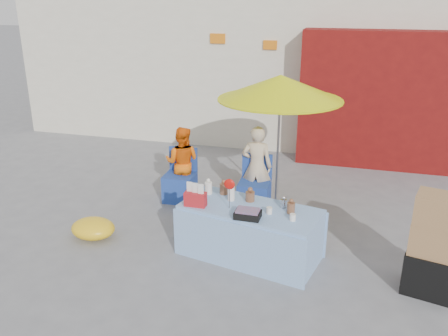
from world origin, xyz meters
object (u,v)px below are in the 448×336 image
(vendor_orange, at_px, (182,163))
(box_stack, at_px, (434,249))
(umbrella, at_px, (280,88))
(vendor_beige, at_px, (257,167))
(chair_right, at_px, (254,193))
(market_table, at_px, (249,231))
(chair_left, at_px, (180,185))

(vendor_orange, height_order, box_stack, vendor_orange)
(umbrella, bearing_deg, vendor_orange, -174.47)
(umbrella, bearing_deg, vendor_beige, -153.43)
(chair_right, bearing_deg, vendor_beige, 87.91)
(chair_right, bearing_deg, market_table, -82.22)
(chair_left, xyz_separation_m, chair_right, (1.25, 0.00, 0.00))
(chair_left, height_order, umbrella, umbrella)
(chair_left, distance_m, box_stack, 4.02)
(vendor_orange, bearing_deg, box_stack, 151.83)
(market_table, bearing_deg, umbrella, 100.44)
(market_table, xyz_separation_m, vendor_orange, (-1.49, 1.58, 0.25))
(chair_right, relative_size, box_stack, 0.70)
(box_stack, bearing_deg, chair_left, 155.42)
(market_table, distance_m, vendor_beige, 1.63)
(vendor_beige, bearing_deg, chair_left, 4.26)
(market_table, bearing_deg, box_stack, 6.31)
(market_table, bearing_deg, vendor_orange, 145.74)
(vendor_orange, distance_m, vendor_beige, 1.25)
(chair_right, bearing_deg, vendor_orange, 172.00)
(vendor_orange, xyz_separation_m, box_stack, (3.65, -1.80, -0.05))
(vendor_orange, relative_size, vendor_beige, 0.92)
(market_table, distance_m, box_stack, 2.17)
(market_table, relative_size, chair_right, 2.26)
(chair_left, height_order, vendor_beige, vendor_beige)
(vendor_beige, xyz_separation_m, box_stack, (2.40, -1.80, -0.10))
(chair_left, xyz_separation_m, vendor_beige, (1.25, 0.13, 0.40))
(market_table, height_order, chair_left, market_table)
(chair_right, height_order, vendor_beige, vendor_beige)
(chair_right, relative_size, vendor_orange, 0.70)
(chair_right, relative_size, umbrella, 0.41)
(chair_left, bearing_deg, vendor_beige, 4.26)
(market_table, height_order, umbrella, umbrella)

